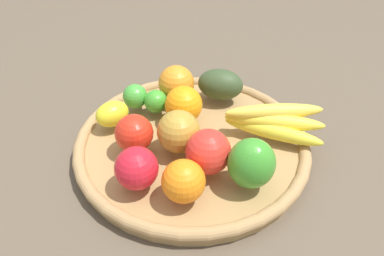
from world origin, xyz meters
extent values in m
plane|color=brown|center=(0.00, 0.00, 0.00)|extent=(2.40, 2.40, 0.00)
cylinder|color=#A17C4A|center=(0.00, 0.00, 0.01)|extent=(0.43, 0.43, 0.03)
torus|color=#A77F4F|center=(0.00, 0.00, 0.03)|extent=(0.44, 0.44, 0.02)
sphere|color=red|center=(0.00, -0.09, 0.07)|extent=(0.09, 0.09, 0.08)
sphere|color=red|center=(-0.11, 0.00, 0.07)|extent=(0.08, 0.08, 0.07)
sphere|color=green|center=(-0.04, 0.10, 0.06)|extent=(0.06, 0.06, 0.05)
ellipsoid|color=yellow|center=(0.14, -0.05, 0.05)|extent=(0.16, 0.14, 0.03)
ellipsoid|color=yellow|center=(0.15, -0.04, 0.06)|extent=(0.18, 0.11, 0.03)
ellipsoid|color=yellow|center=(0.15, -0.02, 0.08)|extent=(0.19, 0.07, 0.03)
ellipsoid|color=#344626|center=(0.10, 0.11, 0.07)|extent=(0.11, 0.10, 0.06)
ellipsoid|color=yellow|center=(-0.13, 0.08, 0.06)|extent=(0.08, 0.07, 0.05)
sphere|color=orange|center=(0.01, 0.13, 0.07)|extent=(0.10, 0.10, 0.07)
ellipsoid|color=#3C9229|center=(0.05, -0.14, 0.08)|extent=(0.10, 0.10, 0.09)
sphere|color=red|center=(-0.12, -0.09, 0.07)|extent=(0.10, 0.10, 0.07)
sphere|color=orange|center=(-0.06, -0.14, 0.07)|extent=(0.07, 0.07, 0.07)
sphere|color=#B3872F|center=(-0.03, -0.02, 0.07)|extent=(0.11, 0.11, 0.08)
sphere|color=green|center=(-0.08, 0.13, 0.06)|extent=(0.07, 0.07, 0.05)
sphere|color=orange|center=(0.00, 0.05, 0.07)|extent=(0.09, 0.09, 0.07)
camera|label=1|loc=(-0.16, -0.51, 0.49)|focal=35.21mm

